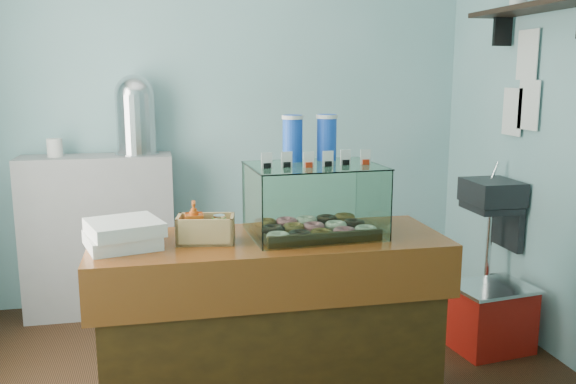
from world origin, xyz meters
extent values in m
cube|color=#77ACAD|center=(0.00, 1.50, 1.40)|extent=(3.50, 0.04, 2.80)
cube|color=#77ACAD|center=(0.00, -1.50, 1.40)|extent=(3.50, 0.04, 2.80)
cube|color=black|center=(1.58, 0.55, 0.90)|extent=(0.30, 0.35, 0.15)
cube|color=black|center=(1.71, 0.55, 0.70)|extent=(0.04, 0.30, 0.35)
cylinder|color=silver|center=(1.65, 0.65, 1.02)|extent=(0.02, 0.02, 0.12)
cylinder|color=silver|center=(1.58, 0.55, 0.55)|extent=(0.04, 0.04, 0.45)
cube|color=black|center=(1.60, 0.30, 2.00)|extent=(0.25, 1.00, 0.03)
cube|color=black|center=(1.67, 0.70, 1.90)|extent=(0.12, 0.03, 0.18)
cube|color=white|center=(1.73, 0.45, 1.45)|extent=(0.01, 0.21, 0.30)
cube|color=white|center=(1.73, 0.62, 1.40)|extent=(0.01, 0.21, 0.30)
cube|color=white|center=(1.73, 0.50, 1.75)|extent=(0.01, 0.21, 0.30)
cube|color=#41270C|center=(0.00, -0.25, 0.42)|extent=(1.50, 0.56, 0.84)
cube|color=#492309|center=(0.00, -0.25, 0.87)|extent=(1.60, 0.60, 0.06)
cube|color=#492309|center=(0.00, -0.53, 0.75)|extent=(1.60, 0.04, 0.18)
cube|color=gray|center=(-0.90, 1.32, 0.55)|extent=(1.00, 0.32, 1.10)
cube|color=#372110|center=(0.21, -0.22, 0.91)|extent=(0.55, 0.40, 0.02)
torus|color=silver|center=(0.02, -0.36, 0.94)|extent=(0.10, 0.10, 0.03)
torus|color=black|center=(0.12, -0.35, 0.94)|extent=(0.10, 0.10, 0.03)
torus|color=brown|center=(0.22, -0.35, 0.94)|extent=(0.10, 0.10, 0.03)
torus|color=#C95E70|center=(0.32, -0.34, 0.94)|extent=(0.10, 0.10, 0.03)
torus|color=silver|center=(0.42, -0.34, 0.94)|extent=(0.10, 0.10, 0.03)
torus|color=black|center=(0.01, -0.23, 0.94)|extent=(0.10, 0.10, 0.03)
torus|color=brown|center=(0.11, -0.23, 0.94)|extent=(0.10, 0.10, 0.03)
torus|color=#C95E70|center=(0.21, -0.22, 0.94)|extent=(0.10, 0.10, 0.03)
torus|color=silver|center=(0.32, -0.22, 0.94)|extent=(0.10, 0.10, 0.03)
torus|color=black|center=(0.42, -0.21, 0.94)|extent=(0.10, 0.10, 0.03)
torus|color=brown|center=(0.00, -0.11, 0.94)|extent=(0.10, 0.10, 0.03)
torus|color=#C95E70|center=(0.11, -0.10, 0.94)|extent=(0.10, 0.10, 0.03)
torus|color=silver|center=(0.21, -0.09, 0.94)|extent=(0.10, 0.10, 0.03)
torus|color=black|center=(0.31, -0.09, 0.94)|extent=(0.10, 0.10, 0.03)
torus|color=brown|center=(0.41, -0.08, 0.94)|extent=(0.10, 0.10, 0.03)
cube|color=white|center=(0.23, -0.43, 1.06)|extent=(0.58, 0.04, 0.32)
cube|color=white|center=(0.20, -0.01, 1.06)|extent=(0.58, 0.04, 0.32)
cube|color=white|center=(-0.08, -0.24, 1.06)|extent=(0.03, 0.43, 0.32)
cube|color=white|center=(0.51, -0.21, 1.06)|extent=(0.03, 0.43, 0.32)
cube|color=white|center=(0.21, -0.22, 1.22)|extent=(0.62, 0.47, 0.01)
cube|color=white|center=(-0.02, -0.28, 1.26)|extent=(0.05, 0.01, 0.07)
cube|color=black|center=(-0.02, -0.28, 1.24)|extent=(0.03, 0.02, 0.02)
cube|color=white|center=(0.08, -0.28, 1.26)|extent=(0.05, 0.01, 0.07)
cube|color=black|center=(0.08, -0.28, 1.24)|extent=(0.03, 0.02, 0.02)
cube|color=white|center=(0.17, -0.27, 1.26)|extent=(0.05, 0.01, 0.07)
cube|color=red|center=(0.17, -0.27, 1.24)|extent=(0.03, 0.02, 0.02)
cube|color=white|center=(0.26, -0.27, 1.26)|extent=(0.05, 0.01, 0.07)
cube|color=black|center=(0.26, -0.27, 1.24)|extent=(0.03, 0.02, 0.02)
cube|color=white|center=(0.36, -0.26, 1.26)|extent=(0.05, 0.01, 0.07)
cube|color=black|center=(0.36, -0.26, 1.24)|extent=(0.03, 0.02, 0.02)
cube|color=white|center=(0.45, -0.26, 1.26)|extent=(0.05, 0.01, 0.07)
cube|color=red|center=(0.45, -0.26, 1.24)|extent=(0.03, 0.02, 0.02)
cylinder|color=blue|center=(0.14, -0.08, 1.34)|extent=(0.09, 0.09, 0.22)
cylinder|color=silver|center=(0.14, -0.08, 1.44)|extent=(0.10, 0.10, 0.02)
cylinder|color=blue|center=(0.31, -0.07, 1.34)|extent=(0.09, 0.09, 0.22)
cylinder|color=silver|center=(0.31, -0.07, 1.44)|extent=(0.10, 0.10, 0.02)
cube|color=tan|center=(-0.29, -0.26, 0.91)|extent=(0.27, 0.19, 0.01)
cube|color=tan|center=(-0.30, -0.33, 0.96)|extent=(0.25, 0.05, 0.12)
cube|color=tan|center=(-0.28, -0.20, 0.96)|extent=(0.25, 0.05, 0.12)
cube|color=tan|center=(-0.41, -0.24, 0.96)|extent=(0.04, 0.15, 0.12)
cube|color=tan|center=(-0.17, -0.28, 0.96)|extent=(0.04, 0.15, 0.12)
imported|color=#C04C12|center=(-0.34, -0.25, 1.00)|extent=(0.09, 0.09, 0.18)
cylinder|color=#3F8223|center=(-0.23, -0.27, 0.96)|extent=(0.06, 0.06, 0.10)
cylinder|color=silver|center=(-0.23, -0.27, 1.02)|extent=(0.05, 0.05, 0.01)
cube|color=silver|center=(-0.65, -0.26, 0.93)|extent=(0.35, 0.35, 0.06)
cube|color=silver|center=(-0.64, -0.26, 0.99)|extent=(0.36, 0.36, 0.06)
cylinder|color=silver|center=(-0.63, 1.33, 1.10)|extent=(0.29, 0.29, 0.01)
cylinder|color=silver|center=(-0.63, 1.33, 1.31)|extent=(0.26, 0.26, 0.39)
sphere|color=silver|center=(-0.63, 1.33, 1.50)|extent=(0.26, 0.26, 0.26)
cube|color=#AE160D|center=(1.43, 0.22, 0.19)|extent=(0.47, 0.38, 0.38)
cube|color=silver|center=(1.43, 0.22, 0.39)|extent=(0.50, 0.41, 0.02)
camera|label=1|loc=(-0.47, -2.89, 1.63)|focal=38.00mm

